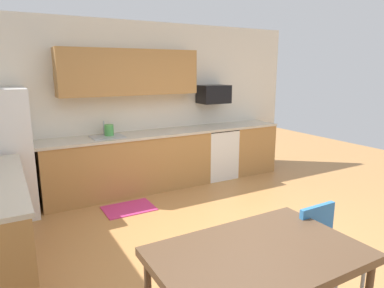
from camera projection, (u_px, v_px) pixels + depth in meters
ground_plane at (236, 249)px, 3.77m from camera, size 12.00×12.00×0.00m
wall_back at (144, 105)px, 5.73m from camera, size 5.80×0.10×2.70m
cabinet_run_back at (130, 165)px, 5.43m from camera, size 2.69×0.60×0.90m
cabinet_run_back_right at (248, 148)px, 6.57m from camera, size 0.86×0.60×0.90m
countertop_back at (153, 134)px, 5.53m from camera, size 4.80×0.64×0.04m
upper_cabinets_back at (130, 72)px, 5.28m from camera, size 2.20×0.34×0.70m
refrigerator at (0, 155)px, 4.43m from camera, size 0.76×0.70×1.71m
oven_range at (216, 152)px, 6.22m from camera, size 0.60×0.60×0.91m
microwave at (214, 94)px, 6.08m from camera, size 0.54×0.36×0.32m
sink_basin at (108, 141)px, 5.18m from camera, size 0.48×0.40×0.14m
sink_faucet at (104, 129)px, 5.30m from camera, size 0.02×0.02×0.24m
dining_table at (259, 260)px, 2.27m from camera, size 1.40×0.90×0.77m
chair_near_table at (326, 250)px, 2.79m from camera, size 0.40×0.40×0.85m
floor_mat at (129, 208)px, 4.85m from camera, size 0.70×0.50×0.01m
kettle at (109, 131)px, 5.21m from camera, size 0.14×0.14×0.20m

